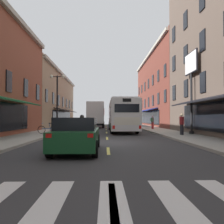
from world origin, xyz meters
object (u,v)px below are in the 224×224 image
Objects in this scene: billboard_sign at (191,72)px; sedan_mid at (99,122)px; transit_bus at (122,115)px; bicycle_near at (48,129)px; sedan_near at (77,135)px; pedestrian_mid at (182,124)px; pedestrian_near at (153,122)px; street_lamp_twin at (57,100)px; motorcycle_rider at (82,130)px; box_truck at (96,115)px.

sedan_mid is at bearing 106.73° from billboard_sign.
transit_bus is 8.69m from bicycle_near.
pedestrian_mid is (7.25, 8.20, 0.25)m from sedan_near.
pedestrian_near is 12.36m from street_lamp_twin.
billboard_sign is 3.30× the size of motorcycle_rider.
box_truck is 1.42× the size of street_lamp_twin.
sedan_mid reaches higher than bicycle_near.
transit_bus is 7.06× the size of bicycle_near.
box_truck is at bearing 174.24° from pedestrian_near.
sedan_near reaches higher than bicycle_near.
pedestrian_mid reaches higher than motorcycle_rider.
motorcycle_rider is at bearing -59.30° from bicycle_near.
motorcycle_rider reaches higher than sedan_mid.
bicycle_near is 1.02× the size of pedestrian_mid.
pedestrian_near is at bearing -69.37° from sedan_mid.
pedestrian_mid reaches higher than bicycle_near.
motorcycle_rider is at bearing -90.29° from sedan_mid.
sedan_near is (-2.99, -15.33, -0.98)m from transit_bus.
box_truck reaches higher than sedan_mid.
box_truck is 21.54m from motorcycle_rider.
sedan_near is 1.00× the size of sedan_mid.
sedan_near is (-8.41, -9.22, -4.55)m from billboard_sign.
pedestrian_near is 0.30× the size of street_lamp_twin.
pedestrian_mid is at bearing -20.28° from street_lamp_twin.
sedan_near is at bearing -72.29° from pedestrian_near.
street_lamp_twin is (-3.14, -13.43, 1.18)m from box_truck.
bicycle_near is at bearing 177.26° from billboard_sign.
billboard_sign reaches higher than street_lamp_twin.
motorcycle_rider is (-3.17, -11.30, -1.02)m from transit_bus.
pedestrian_mid is at bearing -8.37° from bicycle_near.
motorcycle_rider is (-0.02, -21.50, -1.23)m from box_truck.
sedan_mid is at bearing 149.03° from pedestrian_near.
billboard_sign is 12.25m from street_lamp_twin.
transit_bus is at bearing 131.58° from billboard_sign.
sedan_near is at bearing -89.99° from sedan_mid.
transit_bus is 8.33m from pedestrian_mid.
transit_bus is 2.67× the size of sedan_mid.
street_lamp_twin reaches higher than sedan_near.
billboard_sign is 4.25× the size of pedestrian_near.
transit_bus is at bearing 39.94° from bicycle_near.
sedan_near is 2.19× the size of motorcycle_rider.
pedestrian_mid is at bearing 29.35° from motorcycle_rider.
sedan_near is 4.03m from motorcycle_rider.
sedan_near is at bearing -69.79° from bicycle_near.
billboard_sign is at bearing -13.81° from street_lamp_twin.
street_lamp_twin reaches higher than transit_bus.
transit_bus is 7.53× the size of pedestrian_near.
street_lamp_twin is (-3.29, -25.12, 2.40)m from sedan_mid.
box_truck reaches higher than pedestrian_mid.
motorcycle_rider is (-0.17, -33.19, -0.01)m from sedan_mid.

